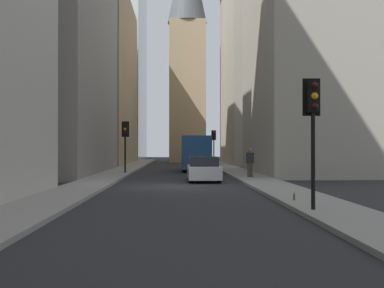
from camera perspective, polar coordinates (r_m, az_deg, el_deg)
name	(u,v)px	position (r m, az deg, el deg)	size (l,w,h in m)	color
ground_plane	(179,186)	(22.35, -1.63, -5.41)	(135.00, 135.00, 0.00)	#262628
sidewalk_right	(88,185)	(22.77, -13.07, -5.13)	(90.00, 2.20, 0.14)	gray
sidewalk_left	(269,185)	(22.81, 9.80, -5.12)	(90.00, 2.20, 0.14)	gray
building_left_far	(269,54)	(54.15, 9.74, 11.28)	(15.06, 10.50, 25.83)	#A8A091
building_left_midfar	(323,49)	(34.91, 16.35, 11.57)	(12.81, 10.00, 18.37)	#A8A091
building_right_midfar	(34,13)	(35.97, -19.50, 15.52)	(16.30, 10.50, 23.59)	gray
building_right_far	(86,80)	(53.05, -13.40, 7.90)	(18.91, 10.00, 19.23)	#9E8966
church_spire	(187,40)	(60.94, -0.61, 13.10)	(5.19, 5.19, 30.95)	#9E8966
delivery_truck	(196,153)	(36.81, 0.46, -1.18)	(6.46, 2.25, 2.84)	#285699
sedan_silver	(203,170)	(25.69, 1.47, -3.28)	(4.30, 1.78, 1.42)	#B7BABF
traffic_light_foreground	(313,113)	(13.43, 15.18, 3.89)	(0.43, 0.52, 3.82)	black
traffic_light_midblock	(125,135)	(32.07, -8.52, 1.14)	(0.43, 0.52, 3.65)	black
traffic_light_far_junction	(214,139)	(49.73, 2.80, 0.63)	(0.43, 0.52, 3.71)	black
pedestrian	(250,161)	(27.27, 7.41, -2.21)	(0.26, 0.44, 1.74)	#473D33
discarded_bottle	(294,197)	(15.65, 12.90, -6.62)	(0.07, 0.07, 0.27)	brown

